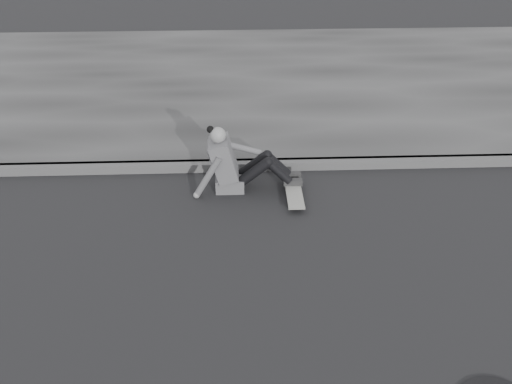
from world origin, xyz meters
TOP-DOWN VIEW (x-y plane):
  - ground at (0.00, 0.00)m, footprint 80.00×80.00m
  - curb at (0.00, 2.58)m, footprint 24.00×0.16m
  - sidewalk at (0.00, 5.60)m, footprint 24.00×6.00m
  - skateboard at (-0.39, 1.85)m, footprint 0.20×0.78m
  - seated_woman at (-1.13, 2.10)m, footprint 1.38×0.46m

SIDE VIEW (x-z plane):
  - ground at x=0.00m, z-range 0.00..0.00m
  - curb at x=0.00m, z-range 0.00..0.12m
  - sidewalk at x=0.00m, z-range 0.00..0.12m
  - skateboard at x=-0.39m, z-range 0.03..0.12m
  - seated_woman at x=-1.13m, z-range -0.08..0.80m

